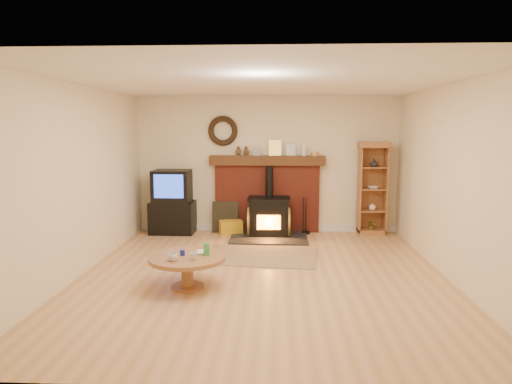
{
  "coord_description": "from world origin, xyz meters",
  "views": [
    {
      "loc": [
        0.19,
        -6.05,
        2.03
      ],
      "look_at": [
        -0.14,
        1.0,
        1.02
      ],
      "focal_mm": 32.0,
      "sensor_mm": 36.0,
      "label": 1
    }
  ],
  "objects_px": {
    "curio_cabinet": "(372,188)",
    "coffee_table": "(187,262)",
    "wood_stove": "(269,218)",
    "tv_unit": "(172,203)"
  },
  "relations": [
    {
      "from": "wood_stove",
      "to": "tv_unit",
      "type": "bearing_deg",
      "value": 173.99
    },
    {
      "from": "curio_cabinet",
      "to": "coffee_table",
      "type": "height_order",
      "value": "curio_cabinet"
    },
    {
      "from": "curio_cabinet",
      "to": "coffee_table",
      "type": "xyz_separation_m",
      "value": [
        -2.92,
        -3.08,
        -0.54
      ]
    },
    {
      "from": "wood_stove",
      "to": "curio_cabinet",
      "type": "bearing_deg",
      "value": 8.18
    },
    {
      "from": "tv_unit",
      "to": "coffee_table",
      "type": "height_order",
      "value": "tv_unit"
    },
    {
      "from": "curio_cabinet",
      "to": "coffee_table",
      "type": "distance_m",
      "value": 4.28
    },
    {
      "from": "tv_unit",
      "to": "curio_cabinet",
      "type": "xyz_separation_m",
      "value": [
        3.79,
        0.08,
        0.3
      ]
    },
    {
      "from": "curio_cabinet",
      "to": "tv_unit",
      "type": "bearing_deg",
      "value": -178.74
    },
    {
      "from": "wood_stove",
      "to": "tv_unit",
      "type": "distance_m",
      "value": 1.88
    },
    {
      "from": "wood_stove",
      "to": "curio_cabinet",
      "type": "distance_m",
      "value": 2.03
    }
  ]
}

